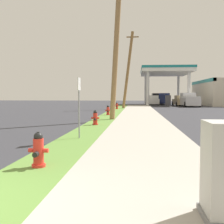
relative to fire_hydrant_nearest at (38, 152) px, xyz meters
The scene contains 14 objects.
fire_hydrant_nearest is the anchor object (origin of this frame).
fire_hydrant_second 8.44m from the fire_hydrant_nearest, 90.26° to the left, with size 0.42×0.38×0.74m.
fire_hydrant_third 15.59m from the fire_hydrant_nearest, 90.42° to the left, with size 0.42×0.37×0.74m.
fire_hydrant_fourth 24.68m from the fire_hydrant_nearest, 90.16° to the left, with size 0.42×0.37×0.74m.
utility_pole_midground 12.40m from the fire_hydrant_nearest, 86.11° to the left, with size 1.32×1.16×8.83m.
utility_pole_background 27.34m from the fire_hydrant_nearest, 87.76° to the left, with size 1.90×0.33×8.79m.
utility_cabinet 3.84m from the fire_hydrant_nearest, 35.91° to the right, with size 0.48×0.64×1.20m.
street_sign_post 4.18m from the fire_hydrant_nearest, 89.34° to the left, with size 0.05×0.36×2.12m.
gas_station_canopy 44.00m from the fire_hydrant_nearest, 72.35° to the left, with size 15.04×14.98×5.99m.
car_tan_by_near_pump 39.32m from the fire_hydrant_nearest, 77.08° to the left, with size 2.14×4.59×1.57m.
car_white_by_far_pump 42.11m from the fire_hydrant_nearest, 83.39° to the left, with size 2.05×4.55×1.57m.
truck_navy_at_forecourt 45.89m from the fire_hydrant_nearest, 81.21° to the left, with size 2.60×5.57×1.97m.
truck_black_on_apron 49.37m from the fire_hydrant_nearest, 83.18° to the left, with size 2.35×5.49×1.97m.
truck_silver_at_far_bay 35.97m from the fire_hydrant_nearest, 74.81° to the left, with size 2.26×5.45×1.97m.
Camera 1 is at (2.74, -3.24, 1.63)m, focal length 45.16 mm.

